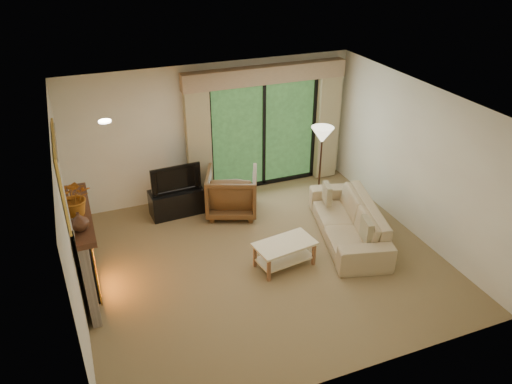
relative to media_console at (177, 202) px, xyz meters
name	(u,v)px	position (x,y,z in m)	size (l,w,h in m)	color
floor	(263,260)	(0.93, -1.95, -0.24)	(5.50, 5.50, 0.00)	olive
ceiling	(264,105)	(0.93, -1.95, 2.36)	(5.50, 5.50, 0.00)	silver
wall_back	(214,131)	(0.93, 0.55, 1.06)	(5.00, 5.00, 0.00)	#F0E4CC
wall_front	(351,291)	(0.93, -4.45, 1.06)	(5.00, 5.00, 0.00)	#F0E4CC
wall_left	(69,225)	(-1.82, -1.95, 1.06)	(5.00, 5.00, 0.00)	#F0E4CC
wall_right	(417,161)	(3.68, -1.95, 1.06)	(5.00, 5.00, 0.00)	#F0E4CC
fireplace	(85,253)	(-1.70, -1.75, 0.44)	(0.24, 1.70, 1.37)	gray
mirror	(62,174)	(-1.79, -1.75, 1.71)	(0.07, 1.45, 1.02)	gold
sliding_door	(264,135)	(1.93, 0.50, 0.86)	(2.26, 0.10, 2.16)	black
curtain_left	(199,142)	(0.58, 0.39, 0.96)	(0.45, 0.18, 2.35)	tan
curtain_right	(327,123)	(3.28, 0.39, 0.96)	(0.45, 0.18, 2.35)	tan
cornice	(266,75)	(1.93, 0.41, 2.08)	(3.20, 0.24, 0.32)	tan
media_console	(177,202)	(0.00, 0.00, 0.00)	(0.97, 0.44, 0.48)	black
tv	(175,177)	(0.00, 0.00, 0.50)	(0.91, 0.12, 0.52)	black
armchair	(232,192)	(0.97, -0.34, 0.18)	(0.90, 0.93, 0.85)	brown
sofa	(348,221)	(2.54, -1.85, 0.08)	(2.24, 0.87, 0.65)	tan
pillow_near	(367,230)	(2.46, -2.49, 0.30)	(0.10, 0.37, 0.37)	brown
pillow_far	(327,193)	(2.46, -1.20, 0.30)	(0.09, 0.35, 0.35)	brown
coffee_table	(284,254)	(1.20, -2.19, -0.03)	(0.94, 0.52, 0.42)	beige
floor_lamp	(320,166)	(2.64, -0.58, 0.53)	(0.41, 0.41, 1.55)	#F1EBC8
vase	(79,221)	(-1.68, -2.23, 1.25)	(0.24, 0.24, 0.25)	#472819
branches	(75,197)	(-1.68, -1.83, 1.39)	(0.47, 0.41, 0.52)	#BA691C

